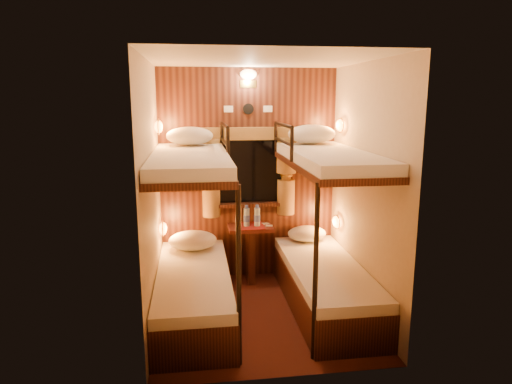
{
  "coord_description": "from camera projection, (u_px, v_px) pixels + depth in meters",
  "views": [
    {
      "loc": [
        -0.62,
        -4.08,
        2.07
      ],
      "look_at": [
        -0.03,
        0.15,
        1.19
      ],
      "focal_mm": 32.0,
      "sensor_mm": 36.0,
      "label": 1
    }
  ],
  "objects": [
    {
      "name": "wall_front",
      "position": [
        284.0,
        224.0,
        3.2
      ],
      "size": [
        2.4,
        0.0,
        2.4
      ],
      "primitive_type": "plane",
      "rotation": [
        -1.57,
        0.0,
        0.0
      ],
      "color": "#C6B293",
      "rests_on": "floor"
    },
    {
      "name": "sachet_b",
      "position": [
        265.0,
        223.0,
        5.25
      ],
      "size": [
        0.1,
        0.08,
        0.01
      ],
      "primitive_type": "cube",
      "rotation": [
        0.0,
        0.0,
        0.4
      ],
      "color": "silver",
      "rests_on": "table"
    },
    {
      "name": "sachet_a",
      "position": [
        269.0,
        226.0,
        5.16
      ],
      "size": [
        0.09,
        0.07,
        0.01
      ],
      "primitive_type": "cube",
      "rotation": [
        0.0,
        0.0,
        -0.23
      ],
      "color": "silver",
      "rests_on": "table"
    },
    {
      "name": "wall_left",
      "position": [
        151.0,
        197.0,
        4.08
      ],
      "size": [
        0.0,
        2.4,
        2.4
      ],
      "primitive_type": "plane",
      "rotation": [
        1.57,
        0.0,
        1.57
      ],
      "color": "#C6B293",
      "rests_on": "floor"
    },
    {
      "name": "wall_back",
      "position": [
        248.0,
        175.0,
        5.24
      ],
      "size": [
        2.4,
        0.0,
        2.4
      ],
      "primitive_type": "plane",
      "rotation": [
        1.57,
        0.0,
        0.0
      ],
      "color": "#C6B293",
      "rests_on": "floor"
    },
    {
      "name": "curtains",
      "position": [
        249.0,
        171.0,
        5.15
      ],
      "size": [
        1.1,
        0.22,
        1.0
      ],
      "color": "olive",
      "rests_on": "back_panel"
    },
    {
      "name": "bottle_right",
      "position": [
        257.0,
        217.0,
        5.12
      ],
      "size": [
        0.07,
        0.07,
        0.25
      ],
      "rotation": [
        0.0,
        0.0,
        -0.04
      ],
      "color": "#99BFE5",
      "rests_on": "table"
    },
    {
      "name": "pillow_lower_right",
      "position": [
        307.0,
        233.0,
        5.23
      ],
      "size": [
        0.44,
        0.32,
        0.17
      ],
      "primitive_type": "ellipsoid",
      "color": "silver",
      "rests_on": "bunk_right"
    },
    {
      "name": "back_fixtures",
      "position": [
        248.0,
        81.0,
        4.98
      ],
      "size": [
        0.54,
        0.09,
        0.48
      ],
      "color": "black",
      "rests_on": "back_panel"
    },
    {
      "name": "bunk_left",
      "position": [
        193.0,
        260.0,
        4.33
      ],
      "size": [
        0.72,
        1.9,
        1.82
      ],
      "color": "black",
      "rests_on": "floor"
    },
    {
      "name": "window",
      "position": [
        249.0,
        177.0,
        5.2
      ],
      "size": [
        1.0,
        0.12,
        0.79
      ],
      "color": "black",
      "rests_on": "back_panel"
    },
    {
      "name": "pillow_lower_left",
      "position": [
        193.0,
        240.0,
        4.93
      ],
      "size": [
        0.52,
        0.37,
        0.2
      ],
      "primitive_type": "ellipsoid",
      "color": "silver",
      "rests_on": "bunk_left"
    },
    {
      "name": "reading_lamps",
      "position": [
        252.0,
        177.0,
        4.89
      ],
      "size": [
        2.0,
        0.2,
        1.25
      ],
      "color": "orange",
      "rests_on": "wall_left"
    },
    {
      "name": "ceiling",
      "position": [
        262.0,
        59.0,
        3.98
      ],
      "size": [
        2.1,
        2.1,
        0.0
      ],
      "primitive_type": "plane",
      "rotation": [
        3.14,
        0.0,
        0.0
      ],
      "color": "silver",
      "rests_on": "wall_back"
    },
    {
      "name": "bottle_left",
      "position": [
        247.0,
        217.0,
        5.12
      ],
      "size": [
        0.07,
        0.07,
        0.24
      ],
      "rotation": [
        0.0,
        0.0,
        0.14
      ],
      "color": "#99BFE5",
      "rests_on": "table"
    },
    {
      "name": "table",
      "position": [
        250.0,
        246.0,
        5.2
      ],
      "size": [
        0.5,
        0.34,
        0.66
      ],
      "color": "#512112",
      "rests_on": "floor"
    },
    {
      "name": "wall_right",
      "position": [
        365.0,
        191.0,
        4.35
      ],
      "size": [
        0.0,
        2.4,
        2.4
      ],
      "primitive_type": "plane",
      "rotation": [
        1.57,
        0.0,
        -1.57
      ],
      "color": "#C6B293",
      "rests_on": "floor"
    },
    {
      "name": "back_panel",
      "position": [
        248.0,
        175.0,
        5.22
      ],
      "size": [
        2.0,
        0.03,
        2.4
      ],
      "primitive_type": "cube",
      "color": "black",
      "rests_on": "floor"
    },
    {
      "name": "bunk_right",
      "position": [
        325.0,
        254.0,
        4.5
      ],
      "size": [
        0.72,
        1.9,
        1.82
      ],
      "color": "black",
      "rests_on": "floor"
    },
    {
      "name": "floor",
      "position": [
        261.0,
        314.0,
        4.46
      ],
      "size": [
        2.1,
        2.1,
        0.0
      ],
      "primitive_type": "plane",
      "color": "#3C1510",
      "rests_on": "ground"
    },
    {
      "name": "pillow_upper_right",
      "position": [
        312.0,
        134.0,
        4.9
      ],
      "size": [
        0.52,
        0.37,
        0.2
      ],
      "primitive_type": "ellipsoid",
      "color": "silver",
      "rests_on": "bunk_right"
    },
    {
      "name": "pillow_upper_left",
      "position": [
        190.0,
        136.0,
        4.73
      ],
      "size": [
        0.49,
        0.35,
        0.19
      ],
      "primitive_type": "ellipsoid",
      "color": "silver",
      "rests_on": "bunk_left"
    }
  ]
}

